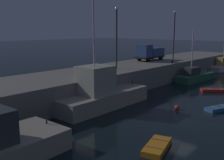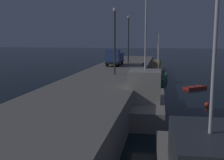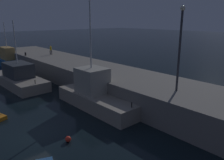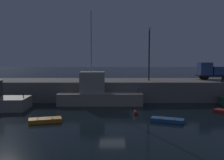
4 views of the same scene
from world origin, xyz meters
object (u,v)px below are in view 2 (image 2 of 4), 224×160
(fishing_trawler_red, at_px, (159,77))
(mooring_buoy_near, at_px, (207,104))
(dinghy_red_small, at_px, (195,88))
(utility_truck, at_px, (115,57))
(fishing_boat_blue, at_px, (158,68))
(bollard_west, at_px, (143,65))
(lamp_post_east, at_px, (128,35))
(lamp_post_west, at_px, (115,36))
(fishing_boat_white, at_px, (145,100))

(fishing_trawler_red, distance_m, mooring_buoy_near, 15.56)
(dinghy_red_small, relative_size, utility_truck, 0.62)
(fishing_boat_blue, bearing_deg, bollard_west, 173.48)
(fishing_trawler_red, relative_size, lamp_post_east, 1.04)
(dinghy_red_small, relative_size, lamp_post_east, 0.43)
(dinghy_red_small, distance_m, lamp_post_east, 14.43)
(mooring_buoy_near, bearing_deg, dinghy_red_small, 0.63)
(fishing_boat_blue, height_order, lamp_post_west, lamp_post_west)
(lamp_post_east, bearing_deg, bollard_west, -152.13)
(lamp_post_east, height_order, utility_truck, lamp_post_east)
(utility_truck, bearing_deg, mooring_buoy_near, -137.46)
(fishing_trawler_red, relative_size, bollard_west, 14.26)
(lamp_post_east, distance_m, bollard_west, 7.47)
(fishing_trawler_red, relative_size, fishing_boat_blue, 1.09)
(fishing_boat_white, xyz_separation_m, bollard_west, (16.16, 1.37, 1.61))
(fishing_boat_white, xyz_separation_m, dinghy_red_small, (14.00, -5.82, -1.17))
(lamp_post_east, bearing_deg, lamp_post_west, -178.90)
(fishing_trawler_red, height_order, lamp_post_west, lamp_post_west)
(fishing_boat_blue, height_order, bollard_west, fishing_boat_blue)
(fishing_boat_blue, xyz_separation_m, utility_truck, (-15.34, 6.16, 3.16))
(dinghy_red_small, bearing_deg, bollard_west, 73.27)
(lamp_post_east, bearing_deg, utility_truck, 162.85)
(fishing_boat_blue, relative_size, lamp_post_east, 0.95)
(lamp_post_west, bearing_deg, mooring_buoy_near, -105.52)
(mooring_buoy_near, height_order, utility_truck, utility_truck)
(fishing_trawler_red, distance_m, fishing_boat_blue, 13.29)
(lamp_post_east, bearing_deg, mooring_buoy_near, -149.69)
(utility_truck, bearing_deg, fishing_trawler_red, -72.76)
(fishing_boat_white, distance_m, dinghy_red_small, 15.20)
(utility_truck, bearing_deg, bollard_west, -99.30)
(mooring_buoy_near, bearing_deg, fishing_boat_blue, 11.04)
(fishing_trawler_red, height_order, bollard_west, fishing_trawler_red)
(fishing_boat_white, height_order, mooring_buoy_near, fishing_boat_white)
(dinghy_red_small, distance_m, mooring_buoy_near, 9.80)
(lamp_post_west, bearing_deg, fishing_trawler_red, -22.15)
(fishing_trawler_red, height_order, fishing_boat_white, fishing_boat_white)
(lamp_post_west, bearing_deg, fishing_boat_blue, -9.94)
(fishing_boat_blue, relative_size, mooring_buoy_near, 16.02)
(fishing_boat_blue, distance_m, mooring_buoy_near, 28.54)
(mooring_buoy_near, xyz_separation_m, utility_truck, (12.67, 11.63, 3.68))
(fishing_boat_white, bearing_deg, fishing_boat_blue, -0.83)
(dinghy_red_small, xyz_separation_m, bollard_west, (2.16, 7.19, 2.77))
(dinghy_red_small, relative_size, lamp_post_west, 0.45)
(bollard_west, bearing_deg, lamp_post_west, 164.30)
(fishing_boat_blue, height_order, utility_truck, fishing_boat_blue)
(fishing_boat_blue, relative_size, lamp_post_west, 0.99)
(bollard_west, bearing_deg, fishing_boat_white, -175.16)
(fishing_trawler_red, distance_m, dinghy_red_small, 6.97)
(dinghy_red_small, xyz_separation_m, lamp_post_east, (7.59, 10.06, 7.03))
(fishing_boat_blue, bearing_deg, fishing_boat_white, 179.17)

